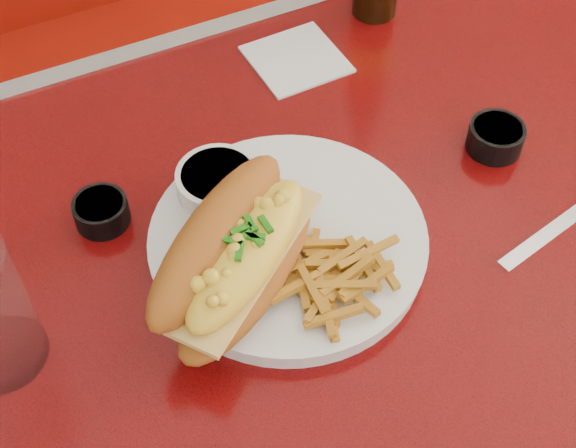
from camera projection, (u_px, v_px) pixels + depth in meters
name	position (u px, v px, depth m)	size (l,w,h in m)	color
diner_table	(325.00, 337.00, 0.95)	(1.23, 0.83, 0.77)	#B40B0B
booth_bench_far	(136.00, 112.00, 1.66)	(1.20, 0.51, 0.90)	maroon
dinner_plate	(288.00, 241.00, 0.83)	(0.33, 0.33, 0.02)	white
mac_hoagie	(236.00, 254.00, 0.75)	(0.25, 0.22, 0.10)	#A95A1B
fries_pile	(335.00, 271.00, 0.78)	(0.11, 0.10, 0.03)	orange
fork	(349.00, 234.00, 0.82)	(0.03, 0.13, 0.00)	silver
gravy_ramekin	(219.00, 188.00, 0.85)	(0.09, 0.09, 0.05)	white
sauce_cup_left	(101.00, 211.00, 0.85)	(0.08, 0.08, 0.03)	black
sauce_cup_right	(496.00, 136.00, 0.91)	(0.08, 0.08, 0.03)	black
paper_napkin	(296.00, 59.00, 1.02)	(0.11, 0.11, 0.00)	silver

